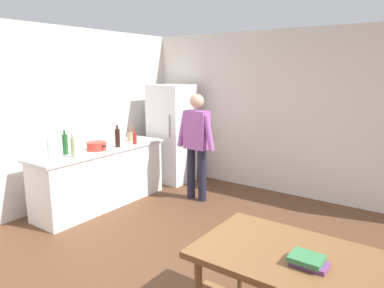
{
  "coord_description": "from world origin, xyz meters",
  "views": [
    {
      "loc": [
        2.15,
        -2.62,
        2.05
      ],
      "look_at": [
        -0.61,
        1.24,
        1.06
      ],
      "focal_mm": 33.02,
      "sensor_mm": 36.0,
      "label": 1
    }
  ],
  "objects_px": {
    "bottle_vinegar_tall": "(73,147)",
    "refrigerator": "(172,134)",
    "person": "(197,140)",
    "dining_table": "(293,264)",
    "cooking_pot": "(97,146)",
    "bottle_wine_dark": "(118,138)",
    "bottle_water_clear": "(50,149)",
    "bottle_wine_green": "(65,144)",
    "bottle_sauce_red": "(135,138)",
    "utensil_jar": "(131,136)",
    "book_stack": "(308,261)"
  },
  "relations": [
    {
      "from": "bottle_vinegar_tall",
      "to": "refrigerator",
      "type": "bearing_deg",
      "value": 91.22
    },
    {
      "from": "person",
      "to": "dining_table",
      "type": "relative_size",
      "value": 1.21
    },
    {
      "from": "cooking_pot",
      "to": "person",
      "type": "bearing_deg",
      "value": 49.38
    },
    {
      "from": "bottle_wine_dark",
      "to": "bottle_water_clear",
      "type": "height_order",
      "value": "bottle_wine_dark"
    },
    {
      "from": "person",
      "to": "bottle_water_clear",
      "type": "xyz_separation_m",
      "value": [
        -1.14,
        -1.83,
        0.05
      ]
    },
    {
      "from": "cooking_pot",
      "to": "bottle_wine_green",
      "type": "xyz_separation_m",
      "value": [
        -0.14,
        -0.42,
        0.09
      ]
    },
    {
      "from": "dining_table",
      "to": "bottle_wine_dark",
      "type": "height_order",
      "value": "bottle_wine_dark"
    },
    {
      "from": "bottle_vinegar_tall",
      "to": "bottle_sauce_red",
      "type": "height_order",
      "value": "bottle_vinegar_tall"
    },
    {
      "from": "refrigerator",
      "to": "dining_table",
      "type": "height_order",
      "value": "refrigerator"
    },
    {
      "from": "bottle_sauce_red",
      "to": "refrigerator",
      "type": "bearing_deg",
      "value": 95.73
    },
    {
      "from": "bottle_vinegar_tall",
      "to": "bottle_water_clear",
      "type": "relative_size",
      "value": 1.07
    },
    {
      "from": "refrigerator",
      "to": "cooking_pot",
      "type": "height_order",
      "value": "refrigerator"
    },
    {
      "from": "cooking_pot",
      "to": "bottle_water_clear",
      "type": "relative_size",
      "value": 1.33
    },
    {
      "from": "bottle_wine_green",
      "to": "refrigerator",
      "type": "bearing_deg",
      "value": 85.0
    },
    {
      "from": "bottle_water_clear",
      "to": "bottle_wine_green",
      "type": "bearing_deg",
      "value": 90.43
    },
    {
      "from": "cooking_pot",
      "to": "bottle_wine_green",
      "type": "height_order",
      "value": "bottle_wine_green"
    },
    {
      "from": "bottle_wine_dark",
      "to": "bottle_water_clear",
      "type": "relative_size",
      "value": 1.13
    },
    {
      "from": "person",
      "to": "cooking_pot",
      "type": "relative_size",
      "value": 4.25
    },
    {
      "from": "dining_table",
      "to": "cooking_pot",
      "type": "bearing_deg",
      "value": 163.52
    },
    {
      "from": "person",
      "to": "utensil_jar",
      "type": "height_order",
      "value": "person"
    },
    {
      "from": "cooking_pot",
      "to": "bottle_wine_dark",
      "type": "xyz_separation_m",
      "value": [
        0.09,
        0.33,
        0.09
      ]
    },
    {
      "from": "book_stack",
      "to": "bottle_wine_dark",
      "type": "bearing_deg",
      "value": 157.34
    },
    {
      "from": "utensil_jar",
      "to": "book_stack",
      "type": "distance_m",
      "value": 4.01
    },
    {
      "from": "bottle_wine_dark",
      "to": "bottle_vinegar_tall",
      "type": "xyz_separation_m",
      "value": [
        -0.01,
        -0.8,
        -0.01
      ]
    },
    {
      "from": "dining_table",
      "to": "utensil_jar",
      "type": "distance_m",
      "value": 3.86
    },
    {
      "from": "utensil_jar",
      "to": "bottle_water_clear",
      "type": "relative_size",
      "value": 1.07
    },
    {
      "from": "book_stack",
      "to": "utensil_jar",
      "type": "bearing_deg",
      "value": 152.42
    },
    {
      "from": "bottle_wine_green",
      "to": "bottle_vinegar_tall",
      "type": "xyz_separation_m",
      "value": [
        0.23,
        -0.04,
        -0.01
      ]
    },
    {
      "from": "refrigerator",
      "to": "bottle_wine_dark",
      "type": "distance_m",
      "value": 1.39
    },
    {
      "from": "refrigerator",
      "to": "utensil_jar",
      "type": "height_order",
      "value": "refrigerator"
    },
    {
      "from": "cooking_pot",
      "to": "bottle_vinegar_tall",
      "type": "height_order",
      "value": "bottle_vinegar_tall"
    },
    {
      "from": "bottle_wine_dark",
      "to": "bottle_sauce_red",
      "type": "height_order",
      "value": "bottle_wine_dark"
    },
    {
      "from": "bottle_sauce_red",
      "to": "cooking_pot",
      "type": "bearing_deg",
      "value": -103.18
    },
    {
      "from": "cooking_pot",
      "to": "bottle_wine_dark",
      "type": "bearing_deg",
      "value": 73.91
    },
    {
      "from": "bottle_sauce_red",
      "to": "dining_table",
      "type": "bearing_deg",
      "value": -27.05
    },
    {
      "from": "bottle_vinegar_tall",
      "to": "book_stack",
      "type": "xyz_separation_m",
      "value": [
        3.38,
        -0.61,
        -0.25
      ]
    },
    {
      "from": "dining_table",
      "to": "refrigerator",
      "type": "bearing_deg",
      "value": 140.71
    },
    {
      "from": "cooking_pot",
      "to": "bottle_sauce_red",
      "type": "relative_size",
      "value": 1.67
    },
    {
      "from": "cooking_pot",
      "to": "bottle_sauce_red",
      "type": "height_order",
      "value": "bottle_sauce_red"
    },
    {
      "from": "refrigerator",
      "to": "bottle_wine_green",
      "type": "xyz_separation_m",
      "value": [
        -0.19,
        -2.14,
        0.15
      ]
    },
    {
      "from": "bottle_sauce_red",
      "to": "book_stack",
      "type": "xyz_separation_m",
      "value": [
        3.32,
        -1.72,
        -0.21
      ]
    },
    {
      "from": "cooking_pot",
      "to": "bottle_wine_green",
      "type": "relative_size",
      "value": 1.18
    },
    {
      "from": "cooking_pot",
      "to": "bottle_wine_dark",
      "type": "relative_size",
      "value": 1.18
    },
    {
      "from": "bottle_wine_dark",
      "to": "bottle_wine_green",
      "type": "bearing_deg",
      "value": -107.59
    },
    {
      "from": "person",
      "to": "book_stack",
      "type": "xyz_separation_m",
      "value": [
        2.48,
        -2.24,
        -0.19
      ]
    },
    {
      "from": "bottle_sauce_red",
      "to": "bottle_vinegar_tall",
      "type": "bearing_deg",
      "value": -93.13
    },
    {
      "from": "person",
      "to": "utensil_jar",
      "type": "bearing_deg",
      "value": -160.31
    },
    {
      "from": "bottle_wine_dark",
      "to": "bottle_sauce_red",
      "type": "distance_m",
      "value": 0.32
    },
    {
      "from": "bottle_wine_dark",
      "to": "bottle_sauce_red",
      "type": "bearing_deg",
      "value": 79.95
    },
    {
      "from": "refrigerator",
      "to": "bottle_vinegar_tall",
      "type": "relative_size",
      "value": 5.62
    }
  ]
}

